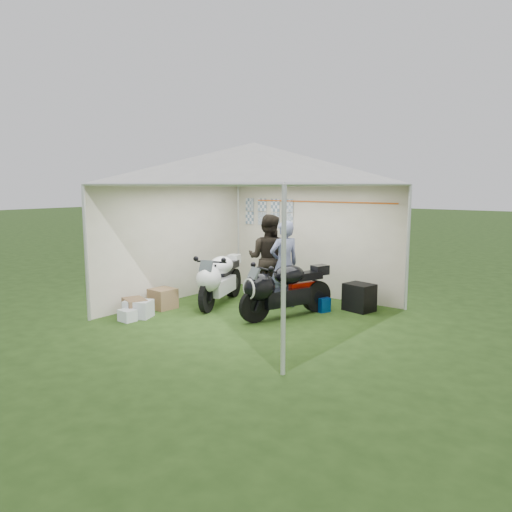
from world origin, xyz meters
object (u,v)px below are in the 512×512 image
object	(u,v)px
motorcycle_black	(282,288)
equipment_box	(359,297)
person_blue_jacket	(284,264)
crate_0	(138,309)
paddock_stand	(320,304)
person_dark_jacket	(268,258)
motorcycle_white	(219,278)
crate_3	(135,307)
crate_1	(163,299)
canopy_tent	(255,168)
crate_2	(127,315)

from	to	relation	value
motorcycle_black	equipment_box	xyz separation A→B (m)	(0.85, 1.26, -0.27)
person_blue_jacket	motorcycle_black	bearing A→B (deg)	56.75
equipment_box	crate_0	world-z (taller)	equipment_box
motorcycle_black	equipment_box	bearing A→B (deg)	75.26
motorcycle_black	equipment_box	size ratio (longest dim) A/B	3.66
paddock_stand	equipment_box	bearing A→B (deg)	38.11
motorcycle_black	equipment_box	distance (m)	1.55
paddock_stand	person_dark_jacket	world-z (taller)	person_dark_jacket
motorcycle_white	crate_3	bearing A→B (deg)	-133.63
motorcycle_white	person_blue_jacket	size ratio (longest dim) A/B	1.14
crate_1	canopy_tent	bearing A→B (deg)	23.29
person_dark_jacket	crate_2	world-z (taller)	person_dark_jacket
crate_0	crate_2	bearing A→B (deg)	-79.52
crate_2	person_blue_jacket	bearing A→B (deg)	57.43
crate_0	crate_1	distance (m)	0.70
motorcycle_white	crate_2	size ratio (longest dim) A/B	6.90
canopy_tent	paddock_stand	xyz separation A→B (m)	(0.79, 0.93, -2.44)
canopy_tent	crate_3	bearing A→B (deg)	-139.79
paddock_stand	crate_0	distance (m)	3.26
motorcycle_black	crate_3	world-z (taller)	motorcycle_black
motorcycle_black	canopy_tent	bearing A→B (deg)	-148.48
person_blue_jacket	person_dark_jacket	bearing A→B (deg)	-85.21
motorcycle_black	crate_2	size ratio (longest dim) A/B	6.81
paddock_stand	crate_3	distance (m)	3.33
person_blue_jacket	crate_3	world-z (taller)	person_blue_jacket
crate_1	person_dark_jacket	bearing A→B (deg)	53.29
person_blue_jacket	crate_0	distance (m)	2.76
motorcycle_white	crate_0	bearing A→B (deg)	-129.32
canopy_tent	crate_0	xyz separation A→B (m)	(-1.49, -1.39, -2.43)
motorcycle_black	person_blue_jacket	world-z (taller)	person_blue_jacket
crate_2	crate_3	distance (m)	0.35
person_dark_jacket	crate_3	world-z (taller)	person_dark_jacket
paddock_stand	person_dark_jacket	xyz separation A→B (m)	(-1.19, 0.02, 0.73)
motorcycle_white	crate_1	distance (m)	1.11
motorcycle_black	paddock_stand	world-z (taller)	motorcycle_black
crate_2	person_dark_jacket	bearing A→B (deg)	68.23
motorcycle_white	motorcycle_black	xyz separation A→B (m)	(1.47, -0.01, -0.01)
crate_0	crate_1	world-z (taller)	crate_1
crate_0	crate_1	bearing A→B (deg)	101.06
motorcycle_black	equipment_box	world-z (taller)	motorcycle_black
motorcycle_black	person_blue_jacket	xyz separation A→B (m)	(-0.40, 0.65, 0.29)
motorcycle_black	crate_3	bearing A→B (deg)	-126.00
motorcycle_black	crate_3	distance (m)	2.62
crate_1	paddock_stand	bearing A→B (deg)	34.00
crate_2	crate_3	xyz separation A→B (m)	(-0.17, 0.30, 0.06)
crate_3	equipment_box	bearing A→B (deg)	42.67
equipment_box	crate_1	xyz separation A→B (m)	(-2.98, -2.07, -0.06)
canopy_tent	crate_1	world-z (taller)	canopy_tent
canopy_tent	crate_2	xyz separation A→B (m)	(-1.44, -1.67, -2.48)
person_dark_jacket	equipment_box	distance (m)	1.91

